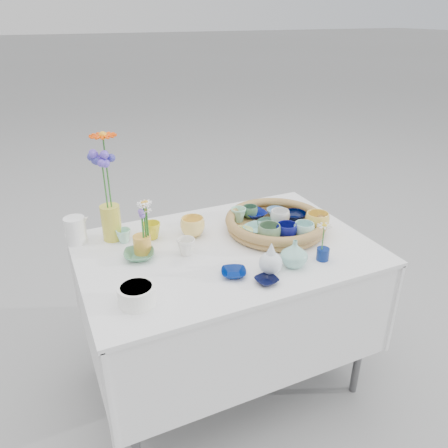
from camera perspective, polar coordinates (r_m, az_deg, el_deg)
name	(u,v)px	position (r m, az deg, el deg)	size (l,w,h in m)	color
ground	(226,377)	(2.38, 0.21, -19.34)	(80.00, 80.00, 0.00)	gray
display_table	(226,377)	(2.38, 0.21, -19.34)	(1.26, 0.86, 0.77)	white
wicker_tray	(276,223)	(2.06, 6.77, 0.09)	(0.47, 0.47, 0.08)	brown
tray_ceramic_0	(255,214)	(2.16, 4.03, 1.32)	(0.11, 0.11, 0.03)	#030F69
tray_ceramic_1	(294,216)	(2.15, 9.16, 1.03)	(0.11, 0.11, 0.04)	black
tray_ceramic_2	(317,222)	(2.05, 12.05, 0.31)	(0.11, 0.11, 0.09)	#F6CE51
tray_ceramic_3	(268,225)	(2.05, 5.79, -0.10)	(0.11, 0.11, 0.03)	#497763
tray_ceramic_4	(269,233)	(1.92, 5.91, -1.21)	(0.10, 0.10, 0.08)	#5B7F5C
tray_ceramic_5	(257,229)	(2.01, 4.28, -0.68)	(0.11, 0.11, 0.03)	#75B9AF
tray_ceramic_6	(238,215)	(2.10, 1.90, 1.21)	(0.07, 0.07, 0.07)	#A4EAC7
tray_ceramic_7	(280,217)	(2.08, 7.31, 0.85)	(0.09, 0.09, 0.07)	white
tray_ceramic_8	(276,212)	(2.19, 6.80, 1.57)	(0.09, 0.09, 0.03)	#71A0CE
tray_ceramic_9	(286,231)	(1.95, 8.16, -0.98)	(0.09, 0.09, 0.07)	navy
tray_ceramic_10	(243,233)	(1.97, 2.47, -1.14)	(0.10, 0.10, 0.03)	#FFFC91
tray_ceramic_11	(304,230)	(1.97, 10.40, -0.83)	(0.09, 0.09, 0.07)	#A6E1D6
tray_ceramic_12	(250,212)	(2.14, 3.41, 1.61)	(0.08, 0.08, 0.06)	#447150
loose_ceramic_0	(152,231)	(2.00, -9.43, -0.86)	(0.08, 0.08, 0.08)	yellow
loose_ceramic_1	(193,227)	(2.00, -4.12, -0.34)	(0.11, 0.11, 0.09)	#FFD669
loose_ceramic_2	(139,255)	(1.86, -11.01, -3.98)	(0.13, 0.13, 0.03)	#4E8762
loose_ceramic_3	(186,247)	(1.86, -4.96, -2.96)	(0.08, 0.08, 0.07)	white
loose_ceramic_4	(234,273)	(1.72, 1.27, -6.41)	(0.10, 0.10, 0.02)	#001864
loose_ceramic_5	(124,236)	(2.00, -12.97, -1.51)	(0.07, 0.07, 0.06)	#A4E7D0
loose_ceramic_6	(267,281)	(1.68, 5.58, -7.36)	(0.08, 0.08, 0.02)	black
fluted_bowl	(137,295)	(1.58, -11.32, -9.06)	(0.13, 0.13, 0.07)	white
bud_vase_paleblue	(271,258)	(1.71, 6.14, -4.40)	(0.09, 0.09, 0.14)	silver
bud_vase_seafoam	(294,253)	(1.78, 9.16, -3.80)	(0.11, 0.11, 0.11)	#88C5B6
bud_vase_cobalt	(323,254)	(1.86, 12.78, -3.85)	(0.05, 0.05, 0.05)	navy
single_daisy	(323,238)	(1.81, 12.81, -1.76)	(0.07, 0.07, 0.13)	silver
tall_vase_yellow	(111,223)	(2.02, -14.50, 0.18)	(0.09, 0.09, 0.16)	gold
gerbera	(107,172)	(1.92, -15.00, 6.54)	(0.13, 0.13, 0.34)	#FF4400
hydrangea	(105,184)	(1.93, -15.31, 5.10)	(0.09, 0.09, 0.31)	#3B39A1
white_pitcher	(76,230)	(2.04, -18.81, -0.79)	(0.13, 0.09, 0.12)	white
daisy_cup	(142,245)	(1.89, -10.61, -2.65)	(0.08, 0.08, 0.08)	gold
daisy_posy	(142,218)	(1.84, -10.68, 0.73)	(0.08, 0.08, 0.16)	white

